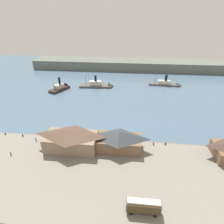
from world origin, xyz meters
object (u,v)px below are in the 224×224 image
object	(u,v)px
ferry_near_quay	(100,85)
ferry_departing_north	(62,87)
mooring_post_west	(165,144)
ferry_shed_central_terminal	(119,140)
street_tram	(143,206)
ferry_shed_east_terminal	(71,139)
pedestrian_near_west_shed	(36,140)
mooring_post_center_west	(153,144)
ferry_approaching_east	(168,84)
pedestrian_near_east_shed	(11,154)
mooring_post_center_east	(23,135)
mooring_post_east	(5,134)

from	to	relation	value
ferry_near_quay	ferry_departing_north	distance (m)	26.88
mooring_post_west	ferry_departing_north	size ratio (longest dim) A/B	0.05
ferry_shed_central_terminal	ferry_near_quay	world-z (taller)	ferry_shed_central_terminal
street_tram	ferry_departing_north	size ratio (longest dim) A/B	0.52
ferry_shed_east_terminal	street_tram	bearing A→B (deg)	-41.80
pedestrian_near_west_shed	ferry_departing_north	distance (m)	60.09
street_tram	ferry_near_quay	bearing A→B (deg)	105.71
mooring_post_west	mooring_post_center_west	xyz separation A→B (m)	(-4.60, -0.50, 0.00)
ferry_shed_central_terminal	ferry_shed_east_terminal	bearing A→B (deg)	-174.19
mooring_post_center_west	ferry_approaching_east	xyz separation A→B (m)	(17.12, 72.10, -0.39)
street_tram	pedestrian_near_east_shed	size ratio (longest dim) A/B	5.35
mooring_post_center_east	ferry_departing_north	world-z (taller)	ferry_departing_north
ferry_approaching_east	mooring_post_east	bearing A→B (deg)	-137.55
ferry_shed_east_terminal	mooring_post_east	world-z (taller)	ferry_shed_east_terminal
mooring_post_east	mooring_post_center_east	distance (m)	7.96
mooring_post_center_west	ferry_departing_north	bearing A→B (deg)	135.23
street_tram	ferry_shed_central_terminal	bearing A→B (deg)	107.95
mooring_post_center_west	street_tram	bearing A→B (deg)	-100.70
street_tram	mooring_post_center_west	size ratio (longest dim) A/B	9.52
street_tram	ferry_near_quay	world-z (taller)	ferry_near_quay
ferry_shed_central_terminal	pedestrian_near_west_shed	distance (m)	33.24
pedestrian_near_west_shed	ferry_departing_north	size ratio (longest dim) A/B	0.10
street_tram	mooring_post_center_east	world-z (taller)	street_tram
street_tram	mooring_post_center_east	size ratio (longest dim) A/B	9.52
mooring_post_center_east	ferry_departing_north	distance (m)	56.68
ferry_approaching_east	pedestrian_near_east_shed	bearing A→B (deg)	-129.39
street_tram	mooring_post_west	distance (m)	30.29
ferry_shed_central_terminal	mooring_post_center_east	bearing A→B (deg)	174.91
ferry_departing_north	ferry_approaching_east	world-z (taller)	ferry_departing_north
pedestrian_near_west_shed	pedestrian_near_east_shed	xyz separation A→B (m)	(-5.12, -8.84, -0.05)
mooring_post_center_west	ferry_near_quay	bearing A→B (deg)	115.94
mooring_post_west	mooring_post_center_east	world-z (taller)	same
ferry_shed_east_terminal	ferry_near_quay	xyz separation A→B (m)	(-0.59, 69.67, -4.14)
pedestrian_near_west_shed	mooring_post_west	bearing A→B (deg)	3.43
ferry_shed_central_terminal	ferry_departing_north	distance (m)	74.48
ferry_near_quay	ferry_approaching_east	size ratio (longest dim) A/B	1.04
mooring_post_center_east	ferry_near_quay	xyz separation A→B (m)	(22.06, 64.32, -0.38)
ferry_departing_north	mooring_post_center_east	bearing A→B (deg)	-86.28
pedestrian_near_east_shed	mooring_post_east	distance (m)	15.36
pedestrian_near_west_shed	pedestrian_near_east_shed	size ratio (longest dim) A/B	1.06
mooring_post_west	ferry_departing_north	bearing A→B (deg)	137.70
ferry_shed_east_terminal	ferry_approaching_east	size ratio (longest dim) A/B	0.80
ferry_shed_east_terminal	mooring_post_west	xyz separation A→B (m)	(35.30, 5.84, -3.77)
ferry_departing_north	ferry_shed_east_terminal	bearing A→B (deg)	-66.97
mooring_post_center_west	ferry_approaching_east	distance (m)	74.11
mooring_post_center_west	pedestrian_near_east_shed	bearing A→B (deg)	-167.51
ferry_near_quay	ferry_approaching_east	world-z (taller)	ferry_near_quay
mooring_post_center_west	ferry_near_quay	world-z (taller)	ferry_near_quay
ferry_shed_central_terminal	mooring_post_center_east	world-z (taller)	ferry_shed_central_terminal
ferry_near_quay	ferry_departing_north	size ratio (longest dim) A/B	1.50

